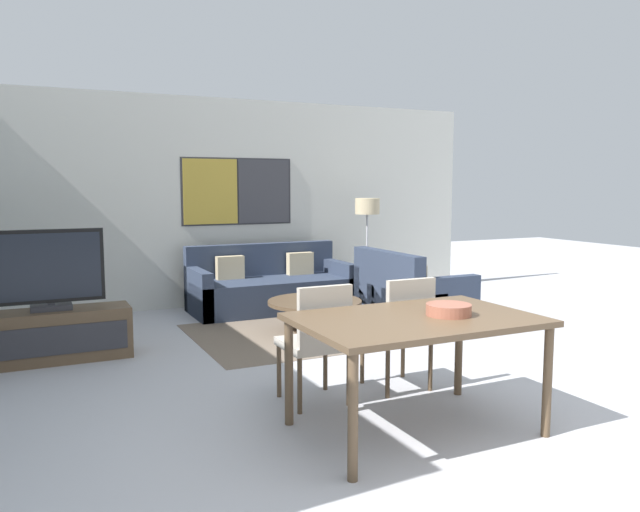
{
  "coord_description": "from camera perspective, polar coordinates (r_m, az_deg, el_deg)",
  "views": [
    {
      "loc": [
        -2.61,
        -2.61,
        1.65
      ],
      "look_at": [
        0.0,
        2.85,
        0.95
      ],
      "focal_mm": 35.0,
      "sensor_mm": 36.0,
      "label": 1
    }
  ],
  "objects": [
    {
      "name": "wall_back",
      "position": [
        8.68,
        -8.05,
        4.91
      ],
      "size": [
        7.42,
        0.09,
        2.8
      ],
      "color": "silver",
      "rests_on": "ground_plane"
    },
    {
      "name": "fruit_bowl",
      "position": [
        4.26,
        11.68,
        -4.75
      ],
      "size": [
        0.3,
        0.3,
        0.08
      ],
      "color": "#995642",
      "rests_on": "dining_table"
    },
    {
      "name": "sofa_main",
      "position": [
        8.29,
        -4.67,
        -2.98
      ],
      "size": [
        2.09,
        0.93,
        0.85
      ],
      "color": "#2D384C",
      "rests_on": "ground_plane"
    },
    {
      "name": "coffee_table",
      "position": [
        6.99,
        -0.48,
        -4.78
      ],
      "size": [
        1.05,
        1.05,
        0.36
      ],
      "color": "brown",
      "rests_on": "ground_plane"
    },
    {
      "name": "television",
      "position": [
        6.26,
        -23.49,
        -1.26
      ],
      "size": [
        0.96,
        0.2,
        0.75
      ],
      "color": "#2D2D33",
      "rests_on": "tv_console"
    },
    {
      "name": "floor_lamp",
      "position": [
        8.7,
        4.35,
        3.8
      ],
      "size": [
        0.34,
        0.34,
        1.46
      ],
      "color": "#2D2D33",
      "rests_on": "ground_plane"
    },
    {
      "name": "area_rug",
      "position": [
        7.05,
        -0.48,
        -6.91
      ],
      "size": [
        2.67,
        1.98,
        0.01
      ],
      "color": "#706051",
      "rests_on": "ground_plane"
    },
    {
      "name": "dining_chair_left",
      "position": [
        4.67,
        -0.22,
        -7.34
      ],
      "size": [
        0.46,
        0.46,
        0.92
      ],
      "color": "#B2A899",
      "rests_on": "ground_plane"
    },
    {
      "name": "tv_console",
      "position": [
        6.37,
        -23.24,
        -6.71
      ],
      "size": [
        1.39,
        0.44,
        0.49
      ],
      "color": "brown",
      "rests_on": "ground_plane"
    },
    {
      "name": "sofa_side",
      "position": [
        7.72,
        8.06,
        -3.72
      ],
      "size": [
        0.93,
        1.38,
        0.85
      ],
      "rotation": [
        0.0,
        0.0,
        1.57
      ],
      "color": "#2D384C",
      "rests_on": "ground_plane"
    },
    {
      "name": "dining_chair_centre",
      "position": [
        5.04,
        7.47,
        -6.36
      ],
      "size": [
        0.46,
        0.46,
        0.92
      ],
      "color": "#B2A899",
      "rests_on": "ground_plane"
    },
    {
      "name": "ground_plane",
      "position": [
        4.04,
        18.62,
        -17.86
      ],
      "size": [
        24.0,
        24.0,
        0.0
      ],
      "primitive_type": "plane",
      "color": "#B2B2B7"
    },
    {
      "name": "dining_table",
      "position": [
        4.19,
        8.76,
        -6.51
      ],
      "size": [
        1.56,
        1.04,
        0.78
      ],
      "color": "brown",
      "rests_on": "ground_plane"
    }
  ]
}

